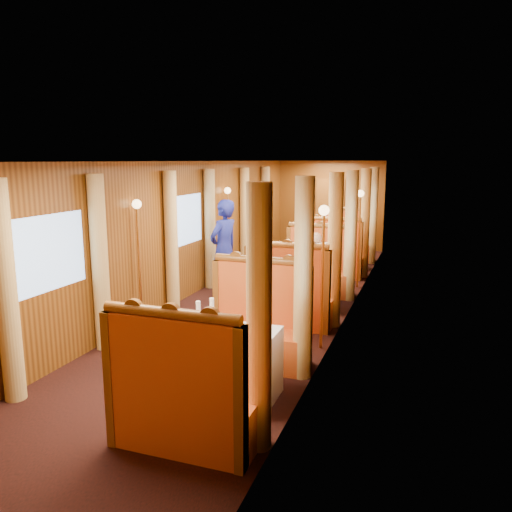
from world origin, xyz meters
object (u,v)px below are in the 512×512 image
at_px(banquette_far_fwd, 332,258).
at_px(teapot_right, 222,328).
at_px(banquette_far_aft, 347,243).
at_px(fruit_plate, 247,337).
at_px(tea_tray, 215,330).
at_px(rose_vase_mid, 304,255).
at_px(table_mid, 305,287).
at_px(teapot_left, 211,326).
at_px(table_far, 340,252).
at_px(table_near, 227,364).
at_px(banquette_mid_aft, 318,272).
at_px(banquette_mid_fwd, 289,300).
at_px(passenger, 315,258).
at_px(rose_vase_far, 340,229).
at_px(banquette_near_aft, 258,330).
at_px(teapot_back, 219,322).
at_px(banquette_near_fwd, 182,403).
at_px(steward, 224,249).

height_order(banquette_far_fwd, teapot_right, banquette_far_fwd).
distance_m(banquette_far_aft, fruit_plate, 8.16).
distance_m(tea_tray, rose_vase_mid, 3.53).
bearing_deg(banquette_far_fwd, table_mid, -90.00).
distance_m(banquette_far_fwd, teapot_left, 6.07).
distance_m(table_far, tea_tray, 7.04).
height_order(table_near, tea_tray, tea_tray).
bearing_deg(rose_vase_mid, tea_tray, -91.36).
bearing_deg(banquette_far_fwd, rose_vase_mid, -90.75).
bearing_deg(rose_vase_mid, banquette_mid_aft, 88.18).
bearing_deg(banquette_mid_fwd, passenger, 90.00).
bearing_deg(banquette_far_aft, teapot_left, -91.01).
bearing_deg(banquette_mid_aft, rose_vase_far, 90.42).
distance_m(banquette_mid_aft, fruit_plate, 4.67).
xyz_separation_m(banquette_mid_aft, banquette_far_aft, (0.00, 3.50, 0.00)).
bearing_deg(tea_tray, passenger, 88.45).
height_order(banquette_near_aft, passenger, banquette_near_aft).
height_order(banquette_mid_fwd, teapot_left, banquette_mid_fwd).
relative_size(banquette_far_fwd, teapot_right, 8.18).
relative_size(table_mid, teapot_back, 7.24).
height_order(table_mid, table_far, same).
distance_m(teapot_left, rose_vase_far, 7.06).
xyz_separation_m(banquette_near_aft, banquette_far_fwd, (0.00, 4.97, 0.00)).
height_order(table_mid, banquette_mid_aft, banquette_mid_aft).
relative_size(banquette_near_fwd, teapot_right, 8.18).
bearing_deg(banquette_near_fwd, fruit_plate, 72.09).
distance_m(banquette_near_aft, teapot_left, 1.16).
bearing_deg(rose_vase_mid, passenger, 87.60).
bearing_deg(table_far, teapot_right, -89.99).
xyz_separation_m(fruit_plate, rose_vase_mid, (-0.32, 3.63, 0.16)).
height_order(banquette_near_aft, teapot_back, banquette_near_aft).
distance_m(tea_tray, teapot_back, 0.12).
bearing_deg(table_far, steward, -115.57).
bearing_deg(banquette_near_aft, fruit_plate, -76.14).
relative_size(table_near, fruit_plate, 5.08).
bearing_deg(rose_vase_far, banquette_far_aft, 88.98).
distance_m(banquette_mid_fwd, rose_vase_far, 4.53).
bearing_deg(teapot_left, rose_vase_far, 85.05).
xyz_separation_m(teapot_back, rose_vase_mid, (0.08, 3.41, 0.12)).
relative_size(table_mid, teapot_right, 6.41).
bearing_deg(steward, table_mid, 101.33).
xyz_separation_m(teapot_left, teapot_right, (0.14, -0.04, 0.01)).
bearing_deg(rose_vase_mid, teapot_left, -91.77).
bearing_deg(steward, banquette_near_fwd, 36.71).
height_order(table_mid, banquette_mid_fwd, banquette_mid_fwd).
relative_size(table_mid, steward, 0.58).
height_order(table_far, banquette_far_aft, banquette_far_aft).
distance_m(banquette_near_fwd, banquette_mid_fwd, 3.50).
relative_size(banquette_mid_aft, teapot_back, 9.24).
height_order(rose_vase_mid, passenger, passenger).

